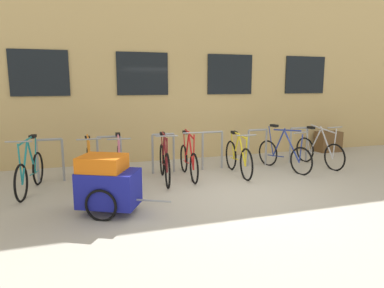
# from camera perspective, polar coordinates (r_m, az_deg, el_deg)

# --- Properties ---
(ground_plane) EXTENTS (42.00, 42.00, 0.00)m
(ground_plane) POSITION_cam_1_polar(r_m,az_deg,el_deg) (6.65, 7.61, -8.00)
(ground_plane) COLOR #B2ADA0
(storefront_building) EXTENTS (28.00, 7.61, 5.89)m
(storefront_building) POSITION_cam_1_polar(r_m,az_deg,el_deg) (13.01, -5.77, 13.94)
(storefront_building) COLOR tan
(storefront_building) RESTS_ON ground
(bike_rack) EXTENTS (6.54, 0.05, 0.92)m
(bike_rack) POSITION_cam_1_polar(r_m,az_deg,el_deg) (8.10, -0.60, -0.67)
(bike_rack) COLOR gray
(bike_rack) RESTS_ON ground
(bicycle_pink) EXTENTS (0.44, 1.77, 1.03)m
(bicycle_pink) POSITION_cam_1_polar(r_m,az_deg,el_deg) (7.32, -11.84, -3.31)
(bicycle_pink) COLOR black
(bicycle_pink) RESTS_ON ground
(bicycle_blue) EXTENTS (0.55, 1.68, 1.07)m
(bicycle_blue) POSITION_cam_1_polar(r_m,az_deg,el_deg) (8.54, 14.79, -1.62)
(bicycle_blue) COLOR black
(bicycle_blue) RESTS_ON ground
(bicycle_yellow) EXTENTS (0.44, 1.68, 0.99)m
(bicycle_yellow) POSITION_cam_1_polar(r_m,az_deg,el_deg) (7.92, 7.58, -2.22)
(bicycle_yellow) COLOR black
(bicycle_yellow) RESTS_ON ground
(bicycle_teal) EXTENTS (0.45, 1.71, 1.08)m
(bicycle_teal) POSITION_cam_1_polar(r_m,az_deg,el_deg) (7.26, -25.03, -4.17)
(bicycle_teal) COLOR black
(bicycle_teal) RESTS_ON ground
(bicycle_maroon) EXTENTS (0.44, 1.71, 1.05)m
(bicycle_maroon) POSITION_cam_1_polar(r_m,az_deg,el_deg) (7.35, -4.53, -3.04)
(bicycle_maroon) COLOR black
(bicycle_maroon) RESTS_ON ground
(bicycle_silver) EXTENTS (0.44, 1.68, 1.05)m
(bicycle_silver) POSITION_cam_1_polar(r_m,az_deg,el_deg) (9.22, 20.10, -1.08)
(bicycle_silver) COLOR black
(bicycle_silver) RESTS_ON ground
(bicycle_orange) EXTENTS (0.44, 1.72, 1.06)m
(bicycle_orange) POSITION_cam_1_polar(r_m,az_deg,el_deg) (7.21, -16.46, -3.70)
(bicycle_orange) COLOR black
(bicycle_orange) RESTS_ON ground
(bicycle_red) EXTENTS (0.44, 1.62, 1.08)m
(bicycle_red) POSITION_cam_1_polar(r_m,az_deg,el_deg) (7.62, -0.55, -2.69)
(bicycle_red) COLOR black
(bicycle_red) RESTS_ON ground
(bike_trailer) EXTENTS (1.43, 0.95, 0.95)m
(bike_trailer) POSITION_cam_1_polar(r_m,az_deg,el_deg) (5.66, -13.66, -6.26)
(bike_trailer) COLOR navy
(bike_trailer) RESTS_ON ground
(planter_box) EXTENTS (0.70, 0.44, 0.60)m
(planter_box) POSITION_cam_1_polar(r_m,az_deg,el_deg) (11.23, 21.44, 0.37)
(planter_box) COLOR brown
(planter_box) RESTS_ON ground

